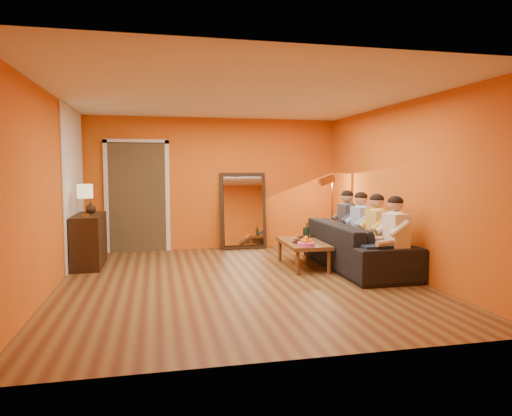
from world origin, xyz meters
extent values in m
cube|color=brown|center=(0.00, 0.00, 0.00)|extent=(5.00, 5.50, 0.00)
cube|color=white|center=(0.00, 0.00, 2.60)|extent=(5.00, 5.50, 0.00)
cube|color=#DC5B19|center=(0.00, 2.75, 1.30)|extent=(5.00, 0.00, 2.60)
cube|color=#DC5B19|center=(-2.50, 0.00, 1.30)|extent=(0.00, 5.50, 2.60)
cube|color=#DC5B19|center=(2.50, 0.00, 1.30)|extent=(0.00, 5.50, 2.60)
cube|color=white|center=(-2.48, 1.75, 1.30)|extent=(0.02, 1.90, 2.58)
cube|color=#3F2D19|center=(-1.50, 2.83, 1.05)|extent=(1.06, 0.30, 2.10)
cube|color=white|center=(-2.07, 2.71, 1.05)|extent=(0.08, 0.06, 2.20)
cube|color=white|center=(-0.93, 2.71, 1.05)|extent=(0.08, 0.06, 2.20)
cube|color=white|center=(-1.50, 2.71, 2.12)|extent=(1.22, 0.06, 0.08)
cube|color=black|center=(0.55, 2.63, 0.76)|extent=(0.92, 0.27, 1.51)
cube|color=white|center=(0.55, 2.59, 0.76)|extent=(0.78, 0.21, 1.35)
cube|color=black|center=(-2.24, 1.55, 0.42)|extent=(0.44, 1.18, 0.85)
imported|color=black|center=(2.00, 0.45, 0.37)|extent=(2.52, 0.99, 0.74)
cylinder|color=black|center=(1.23, 0.66, 0.58)|extent=(0.07, 0.07, 0.31)
imported|color=#B27F3F|center=(1.30, 0.83, 0.46)|extent=(0.10, 0.10, 0.08)
imported|color=black|center=(1.36, 1.06, 0.43)|extent=(0.33, 0.26, 0.02)
imported|color=black|center=(1.00, 0.51, 0.43)|extent=(0.25, 0.31, 0.03)
imported|color=red|center=(1.01, 0.52, 0.45)|extent=(0.22, 0.27, 0.02)
imported|color=black|center=(1.00, 0.50, 0.47)|extent=(0.17, 0.21, 0.02)
imported|color=black|center=(-2.24, 1.80, 0.95)|extent=(0.19, 0.19, 0.19)
camera|label=1|loc=(-1.14, -6.31, 1.61)|focal=32.00mm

